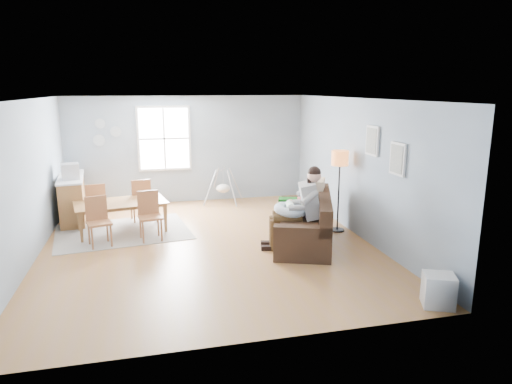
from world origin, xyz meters
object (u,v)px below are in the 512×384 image
object	(u,v)px
monitor	(70,171)
father	(300,205)
toddler	(303,200)
dining_table	(122,217)
chair_nw	(96,202)
sofa	(307,226)
baby_swing	(223,188)
storage_cube	(438,290)
floor_lamp	(340,165)
chair_ne	(141,197)
counter	(73,198)
chair_sw	(98,218)
chair_se	(149,212)

from	to	relation	value
monitor	father	bearing A→B (deg)	-31.36
toddler	dining_table	bearing A→B (deg)	160.25
father	chair_nw	xyz separation A→B (m)	(-3.76, 2.31, -0.28)
father	monitor	world-z (taller)	father
sofa	father	bearing A→B (deg)	-133.35
chair_nw	baby_swing	bearing A→B (deg)	24.56
father	storage_cube	xyz separation A→B (m)	(1.07, -2.63, -0.59)
floor_lamp	chair_ne	xyz separation A→B (m)	(-3.93, 1.65, -0.83)
sofa	father	distance (m)	0.60
sofa	monitor	xyz separation A→B (m)	(-4.51, 2.34, 0.83)
father	counter	size ratio (longest dim) A/B	0.84
chair_ne	dining_table	bearing A→B (deg)	-118.62
chair_sw	chair_nw	world-z (taller)	chair_nw
father	dining_table	xyz separation A→B (m)	(-3.22, 1.73, -0.50)
toddler	monitor	world-z (taller)	monitor
sofa	storage_cube	world-z (taller)	sofa
chair_ne	monitor	bearing A→B (deg)	173.38
dining_table	chair_ne	world-z (taller)	chair_ne
baby_swing	monitor	bearing A→B (deg)	-162.95
sofa	chair_sw	bearing A→B (deg)	168.71
counter	toddler	bearing A→B (deg)	-28.18
chair_nw	chair_ne	world-z (taller)	chair_ne
chair_sw	monitor	distance (m)	1.82
father	toddler	world-z (taller)	father
chair_sw	chair_ne	bearing A→B (deg)	61.30
chair_nw	floor_lamp	bearing A→B (deg)	-17.40
chair_nw	storage_cube	bearing A→B (deg)	-45.61
dining_table	chair_nw	xyz separation A→B (m)	(-0.55, 0.58, 0.21)
sofa	counter	bearing A→B (deg)	149.62
storage_cube	monitor	world-z (taller)	monitor
counter	sofa	bearing A→B (deg)	-30.38
chair_ne	monitor	xyz separation A→B (m)	(-1.43, 0.17, 0.61)
chair_se	chair_nw	bearing A→B (deg)	133.63
floor_lamp	chair_sw	size ratio (longest dim) A/B	1.81
floor_lamp	toddler	bearing A→B (deg)	-161.13
baby_swing	dining_table	bearing A→B (deg)	-141.36
floor_lamp	chair_se	xyz separation A→B (m)	(-3.77, 0.37, -0.84)
chair_nw	dining_table	bearing A→B (deg)	-46.54
chair_se	monitor	bearing A→B (deg)	138.03
sofa	counter	xyz separation A→B (m)	(-4.56, 2.68, 0.17)
storage_cube	counter	xyz separation A→B (m)	(-5.39, 5.57, 0.28)
chair_nw	baby_swing	xyz separation A→B (m)	(2.96, 1.35, -0.13)
father	storage_cube	distance (m)	2.90
chair_sw	monitor	xyz separation A→B (m)	(-0.66, 1.57, 0.63)
toddler	chair_sw	size ratio (longest dim) A/B	0.96
chair_sw	chair_ne	xyz separation A→B (m)	(0.77, 1.41, 0.02)
dining_table	chair_se	xyz separation A→B (m)	(0.55, -0.57, 0.22)
chair_ne	counter	distance (m)	1.56
chair_ne	monitor	size ratio (longest dim) A/B	2.33
floor_lamp	chair_sw	distance (m)	4.79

